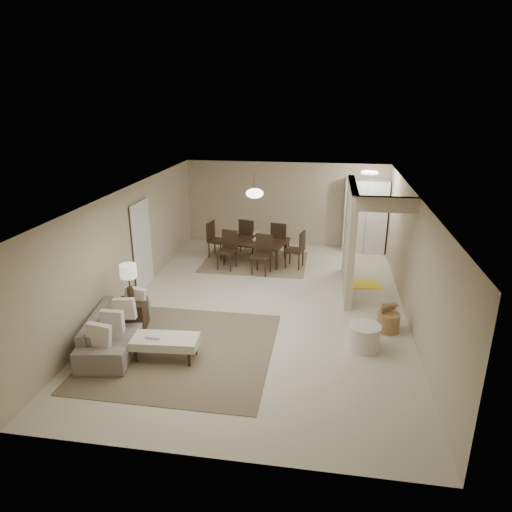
% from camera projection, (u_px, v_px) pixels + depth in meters
% --- Properties ---
extents(floor, '(9.00, 9.00, 0.00)m').
position_uv_depth(floor, '(264.00, 306.00, 9.97)').
color(floor, beige).
rests_on(floor, ground).
extents(ceiling, '(9.00, 9.00, 0.00)m').
position_uv_depth(ceiling, '(264.00, 193.00, 9.13)').
color(ceiling, white).
rests_on(ceiling, back_wall).
extents(back_wall, '(6.00, 0.00, 6.00)m').
position_uv_depth(back_wall, '(285.00, 204.00, 13.74)').
color(back_wall, tan).
rests_on(back_wall, floor).
extents(left_wall, '(0.00, 9.00, 9.00)m').
position_uv_depth(left_wall, '(129.00, 245.00, 10.00)').
color(left_wall, tan).
rests_on(left_wall, floor).
extents(right_wall, '(0.00, 9.00, 9.00)m').
position_uv_depth(right_wall, '(413.00, 259.00, 9.10)').
color(right_wall, tan).
rests_on(right_wall, floor).
extents(partition, '(0.15, 2.50, 2.50)m').
position_uv_depth(partition, '(349.00, 238.00, 10.45)').
color(partition, tan).
rests_on(partition, floor).
extents(doorway, '(0.04, 0.90, 2.04)m').
position_uv_depth(doorway, '(142.00, 246.00, 10.63)').
color(doorway, black).
rests_on(doorway, floor).
extents(pantry_cabinet, '(1.20, 0.55, 2.10)m').
position_uv_depth(pantry_cabinet, '(365.00, 216.00, 13.13)').
color(pantry_cabinet, silver).
rests_on(pantry_cabinet, floor).
extents(flush_light, '(0.44, 0.44, 0.05)m').
position_uv_depth(flush_light, '(370.00, 173.00, 11.79)').
color(flush_light, white).
rests_on(flush_light, ceiling).
extents(living_rug, '(3.20, 3.20, 0.01)m').
position_uv_depth(living_rug, '(183.00, 350.00, 8.23)').
color(living_rug, brown).
rests_on(living_rug, floor).
extents(sofa, '(2.24, 1.17, 0.62)m').
position_uv_depth(sofa, '(115.00, 329.00, 8.31)').
color(sofa, gray).
rests_on(sofa, floor).
extents(ottoman_bench, '(1.18, 0.61, 0.41)m').
position_uv_depth(ottoman_bench, '(165.00, 342.00, 7.87)').
color(ottoman_bench, silver).
rests_on(ottoman_bench, living_rug).
extents(side_table, '(0.61, 0.61, 0.58)m').
position_uv_depth(side_table, '(133.00, 315.00, 8.92)').
color(side_table, black).
rests_on(side_table, floor).
extents(table_lamp, '(0.32, 0.32, 0.76)m').
position_uv_depth(table_lamp, '(129.00, 274.00, 8.64)').
color(table_lamp, '#43301C').
rests_on(table_lamp, side_table).
extents(round_pouf, '(0.59, 0.59, 0.46)m').
position_uv_depth(round_pouf, '(364.00, 337.00, 8.22)').
color(round_pouf, silver).
rests_on(round_pouf, floor).
extents(wicker_basket, '(0.51, 0.51, 0.37)m').
position_uv_depth(wicker_basket, '(388.00, 322.00, 8.85)').
color(wicker_basket, olive).
rests_on(wicker_basket, floor).
extents(dining_rug, '(2.80, 2.10, 0.01)m').
position_uv_depth(dining_rug, '(255.00, 262.00, 12.58)').
color(dining_rug, '#8B7356').
rests_on(dining_rug, floor).
extents(dining_table, '(1.85, 1.29, 0.59)m').
position_uv_depth(dining_table, '(255.00, 252.00, 12.48)').
color(dining_table, black).
rests_on(dining_table, dining_rug).
extents(dining_chairs, '(2.75, 2.23, 1.01)m').
position_uv_depth(dining_chairs, '(255.00, 245.00, 12.41)').
color(dining_chairs, black).
rests_on(dining_chairs, dining_rug).
extents(vase, '(0.17, 0.17, 0.14)m').
position_uv_depth(vase, '(255.00, 239.00, 12.36)').
color(vase, silver).
rests_on(vase, dining_table).
extents(yellow_mat, '(0.95, 0.65, 0.01)m').
position_uv_depth(yellow_mat, '(362.00, 284.00, 11.07)').
color(yellow_mat, yellow).
rests_on(yellow_mat, floor).
extents(pendant_light, '(0.46, 0.46, 0.71)m').
position_uv_depth(pendant_light, '(255.00, 193.00, 11.94)').
color(pendant_light, '#43301C').
rests_on(pendant_light, ceiling).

